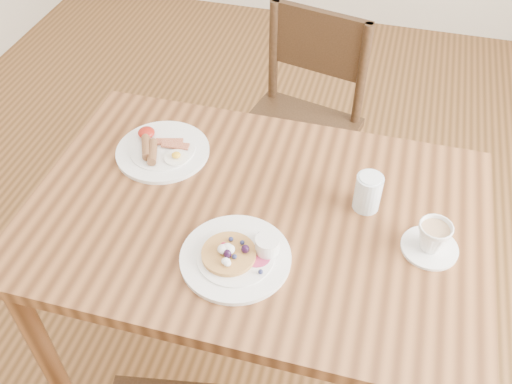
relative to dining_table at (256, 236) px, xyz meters
The scene contains 7 objects.
ground 0.65m from the dining_table, ahead, with size 5.00×5.00×0.00m, color #543418.
dining_table is the anchor object (origin of this frame).
chair_far 0.75m from the dining_table, 92.03° to the left, with size 0.50×0.50×0.88m.
pancake_plate 0.20m from the dining_table, 90.11° to the right, with size 0.27×0.27×0.06m.
breakfast_plate 0.38m from the dining_table, 154.97° to the left, with size 0.27×0.27×0.04m.
teacup_saucer 0.47m from the dining_table, ahead, with size 0.14×0.14×0.08m.
water_glass 0.33m from the dining_table, 18.48° to the left, with size 0.07×0.07×0.10m, color silver.
Camera 1 is at (0.27, -0.99, 1.84)m, focal length 40.00 mm.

